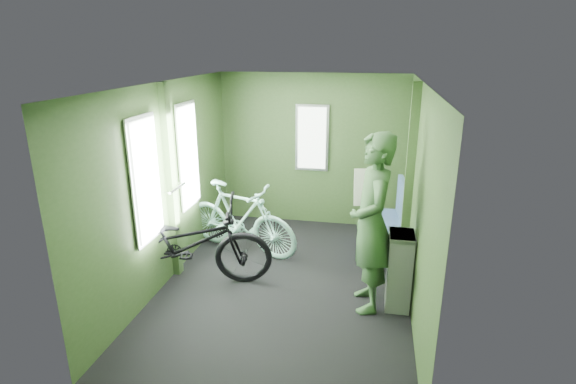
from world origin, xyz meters
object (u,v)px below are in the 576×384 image
at_px(bicycle_black, 190,283).
at_px(bench_seat, 386,233).
at_px(bicycle_mint, 241,253).
at_px(passenger, 372,223).
at_px(waste_box, 399,271).

xyz_separation_m(bicycle_black, bench_seat, (2.27, 1.29, 0.29)).
bearing_deg(bicycle_black, bench_seat, -72.20).
relative_size(bicycle_black, bench_seat, 2.00).
bearing_deg(bench_seat, bicycle_black, -155.54).
bearing_deg(bicycle_mint, bicycle_black, 177.00).
relative_size(passenger, bench_seat, 1.93).
height_order(waste_box, bench_seat, bench_seat).
bearing_deg(bicycle_black, waste_box, -102.30).
height_order(bicycle_black, bicycle_mint, bicycle_black).
bearing_deg(bench_seat, passenger, -103.78).
bearing_deg(bicycle_mint, bench_seat, -60.33).
height_order(bicycle_black, waste_box, waste_box).
height_order(bicycle_black, bench_seat, bench_seat).
distance_m(bicycle_black, bench_seat, 2.63).
bearing_deg(waste_box, bicycle_mint, 155.36).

